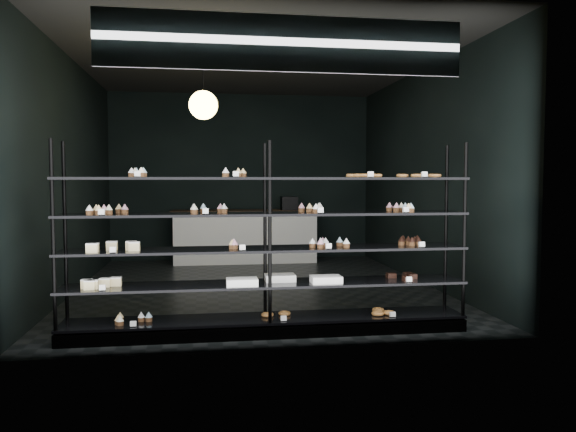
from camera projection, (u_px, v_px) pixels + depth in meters
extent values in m
cube|color=black|center=(256.00, 287.00, 8.06)|extent=(5.00, 6.00, 0.01)
cube|color=black|center=(255.00, 62.00, 7.86)|extent=(5.00, 6.00, 0.01)
cube|color=black|center=(242.00, 177.00, 10.92)|extent=(5.00, 0.01, 3.20)
cube|color=black|center=(285.00, 173.00, 5.00)|extent=(5.00, 0.01, 3.20)
cube|color=black|center=(71.00, 175.00, 7.60)|extent=(0.01, 6.00, 3.20)
cube|color=black|center=(423.00, 176.00, 8.33)|extent=(0.01, 6.00, 3.20)
cube|color=black|center=(268.00, 327.00, 5.63)|extent=(4.00, 0.50, 0.12)
cylinder|color=black|center=(53.00, 241.00, 5.06)|extent=(0.04, 0.04, 1.85)
cylinder|color=black|center=(65.00, 236.00, 5.50)|extent=(0.04, 0.04, 1.85)
cylinder|color=black|center=(270.00, 238.00, 5.35)|extent=(0.04, 0.04, 1.85)
cylinder|color=black|center=(265.00, 233.00, 5.78)|extent=(0.04, 0.04, 1.85)
cylinder|color=black|center=(464.00, 235.00, 5.64)|extent=(0.04, 0.04, 1.85)
cylinder|color=black|center=(446.00, 231.00, 6.07)|extent=(0.04, 0.04, 1.85)
cube|color=black|center=(268.00, 318.00, 5.62)|extent=(4.00, 0.50, 0.03)
cube|color=black|center=(267.00, 284.00, 5.60)|extent=(4.00, 0.50, 0.02)
cube|color=black|center=(267.00, 249.00, 5.58)|extent=(4.00, 0.50, 0.02)
cube|color=black|center=(267.00, 214.00, 5.55)|extent=(4.00, 0.50, 0.02)
cube|color=black|center=(267.00, 179.00, 5.53)|extent=(4.00, 0.50, 0.02)
cube|color=white|center=(133.00, 174.00, 5.17)|extent=(0.06, 0.04, 0.06)
cube|color=white|center=(234.00, 174.00, 5.30)|extent=(0.06, 0.04, 0.06)
cube|color=white|center=(368.00, 175.00, 5.49)|extent=(0.05, 0.04, 0.06)
cube|color=white|center=(425.00, 175.00, 5.58)|extent=(0.06, 0.04, 0.06)
cube|color=white|center=(101.00, 212.00, 5.15)|extent=(0.06, 0.04, 0.06)
cube|color=white|center=(207.00, 212.00, 5.29)|extent=(0.05, 0.04, 0.06)
cube|color=white|center=(316.00, 211.00, 5.44)|extent=(0.06, 0.04, 0.06)
cube|color=white|center=(402.00, 210.00, 5.57)|extent=(0.06, 0.04, 0.06)
cube|color=white|center=(111.00, 250.00, 5.18)|extent=(0.06, 0.04, 0.06)
cube|color=white|center=(237.00, 248.00, 5.35)|extent=(0.06, 0.04, 0.06)
cube|color=white|center=(332.00, 246.00, 5.49)|extent=(0.05, 0.04, 0.06)
cube|color=white|center=(419.00, 245.00, 5.62)|extent=(0.06, 0.04, 0.06)
cube|color=white|center=(98.00, 288.00, 5.18)|extent=(0.06, 0.04, 0.06)
cube|color=white|center=(411.00, 280.00, 5.63)|extent=(0.06, 0.04, 0.06)
cube|color=white|center=(133.00, 324.00, 5.25)|extent=(0.06, 0.04, 0.06)
cube|color=white|center=(279.00, 319.00, 5.45)|extent=(0.05, 0.04, 0.06)
cube|color=white|center=(392.00, 315.00, 5.62)|extent=(0.06, 0.04, 0.06)
cube|color=#0C1B3C|center=(284.00, 44.00, 5.01)|extent=(3.20, 0.04, 0.45)
cube|color=white|center=(284.00, 43.00, 4.99)|extent=(3.30, 0.02, 0.50)
cylinder|color=black|center=(203.00, 67.00, 6.81)|extent=(0.01, 0.01, 0.56)
sphere|color=#ECC152|center=(203.00, 105.00, 6.83)|extent=(0.35, 0.35, 0.35)
cube|color=white|center=(245.00, 238.00, 10.51)|extent=(2.62, 0.60, 0.92)
cube|color=black|center=(245.00, 212.00, 10.47)|extent=(2.73, 0.65, 0.06)
cube|color=black|center=(289.00, 203.00, 10.59)|extent=(0.30, 0.30, 0.25)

